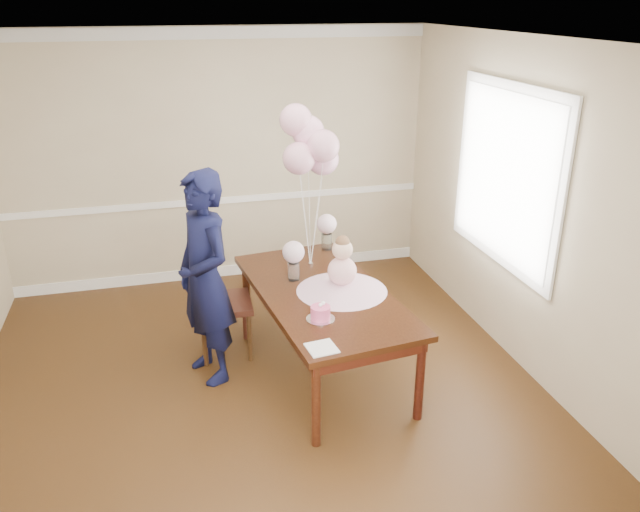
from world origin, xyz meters
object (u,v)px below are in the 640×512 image
at_px(birthday_cake, 320,313).
at_px(dining_chair_seat, 224,304).
at_px(woman, 205,279).
at_px(dining_table_top, 323,294).

bearing_deg(birthday_cake, dining_chair_seat, 123.52).
bearing_deg(dining_chair_seat, woman, -114.69).
relative_size(birthday_cake, dining_chair_seat, 0.31).
bearing_deg(dining_chair_seat, birthday_cake, -54.45).
xyz_separation_m(birthday_cake, dining_chair_seat, (-0.63, 0.95, -0.31)).
distance_m(dining_table_top, woman, 0.96).
bearing_deg(dining_chair_seat, dining_table_top, -30.13).
xyz_separation_m(dining_chair_seat, woman, (-0.16, -0.32, 0.41)).
bearing_deg(birthday_cake, woman, 141.72).
bearing_deg(dining_table_top, dining_chair_seat, 140.89).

